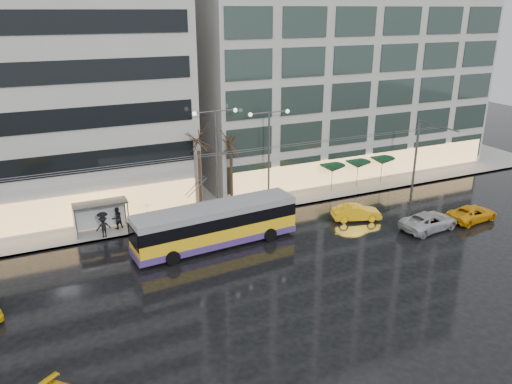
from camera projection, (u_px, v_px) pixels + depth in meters
ground at (246, 271)px, 34.45m from camera, size 140.00×140.00×0.00m
sidewalk at (206, 200)px, 47.15m from camera, size 80.00×10.00×0.15m
kerb at (225, 218)px, 42.93m from camera, size 80.00×0.10×0.15m
building_right at (336, 52)px, 53.72m from camera, size 32.00×14.00×25.00m
trolleybus at (216, 226)px, 37.66m from camera, size 12.83×5.20×5.88m
catenary at (217, 178)px, 40.14m from camera, size 42.24×5.12×7.00m
bus_shelter at (95, 211)px, 39.62m from camera, size 4.20×1.60×2.51m
street_lamp_near at (216, 147)px, 42.38m from camera, size 3.96×0.36×9.03m
street_lamp_far at (269, 144)px, 44.43m from camera, size 3.96×0.36×8.53m
tree_a at (198, 136)px, 41.58m from camera, size 3.20×3.20×8.40m
tree_b at (231, 139)px, 43.16m from camera, size 3.20×3.20×7.70m
parasol_a at (332, 168)px, 48.46m from camera, size 2.50×2.50×2.65m
parasol_b at (358, 165)px, 49.63m from camera, size 2.50×2.50×2.65m
parasol_c at (382, 161)px, 50.81m from camera, size 2.50×2.50×2.65m
taxi_b at (356, 213)px, 42.57m from camera, size 4.38×2.66×1.36m
taxi_c at (472, 213)px, 42.48m from camera, size 4.83×2.55×1.30m
sedan_silver at (429, 221)px, 40.73m from camera, size 5.40×2.93×1.44m
pedestrian_a at (147, 212)px, 40.13m from camera, size 1.13×1.15×2.19m
pedestrian_b at (117, 218)px, 40.47m from camera, size 1.05×0.91×1.83m
pedestrian_c at (103, 224)px, 38.89m from camera, size 1.21×0.92×2.11m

